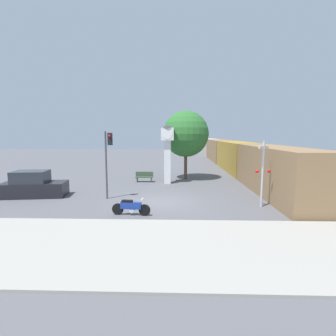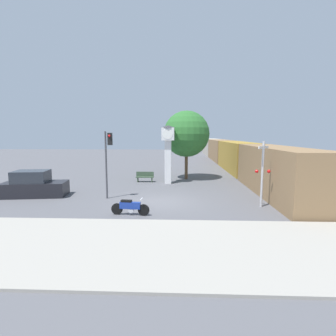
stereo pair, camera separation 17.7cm
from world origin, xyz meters
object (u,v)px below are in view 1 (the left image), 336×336
object	(u,v)px
freight_train	(226,153)
bench	(144,177)
street_tree	(186,134)
motorcycle	(131,207)
parked_car	(33,186)
clock_tower	(168,145)
traffic_light	(108,153)
railroad_crossing_signal	(263,171)

from	to	relation	value
freight_train	bench	bearing A→B (deg)	-125.01
freight_train	street_tree	distance (m)	14.28
motorcycle	freight_train	bearing A→B (deg)	74.04
motorcycle	parked_car	distance (m)	8.47
clock_tower	traffic_light	world-z (taller)	clock_tower
street_tree	parked_car	xyz separation A→B (m)	(-10.75, -7.71, -3.57)
freight_train	railroad_crossing_signal	xyz separation A→B (m)	(-2.09, -22.34, 0.42)
street_tree	parked_car	distance (m)	13.70
street_tree	parked_car	size ratio (longest dim) A/B	1.48
traffic_light	motorcycle	bearing A→B (deg)	-59.79
motorcycle	street_tree	xyz separation A→B (m)	(3.29, 11.71, 3.88)
clock_tower	railroad_crossing_signal	bearing A→B (deg)	-51.54
freight_train	railroad_crossing_signal	bearing A→B (deg)	-95.34
motorcycle	street_tree	bearing A→B (deg)	79.85
traffic_light	street_tree	bearing A→B (deg)	56.38
traffic_light	railroad_crossing_signal	xyz separation A→B (m)	(9.57, -1.68, -0.95)
street_tree	bench	world-z (taller)	street_tree
freight_train	bench	world-z (taller)	freight_train
bench	traffic_light	bearing A→B (deg)	-104.25
railroad_crossing_signal	parked_car	bearing A→B (deg)	172.09
motorcycle	bench	xyz separation A→B (m)	(-0.50, 9.90, 0.05)
freight_train	parked_car	size ratio (longest dim) A/B	11.38
motorcycle	traffic_light	bearing A→B (deg)	125.76
traffic_light	railroad_crossing_signal	distance (m)	9.76
traffic_light	bench	bearing A→B (deg)	75.75
clock_tower	traffic_light	distance (m)	6.80
motorcycle	freight_train	world-z (taller)	freight_train
freight_train	street_tree	bearing A→B (deg)	-116.54
bench	railroad_crossing_signal	bearing A→B (deg)	-45.01
traffic_light	bench	xyz separation A→B (m)	(1.60, 6.30, -2.58)
clock_tower	street_tree	size ratio (longest dim) A/B	0.78
railroad_crossing_signal	clock_tower	bearing A→B (deg)	128.46
clock_tower	parked_car	distance (m)	10.83
clock_tower	freight_train	bearing A→B (deg)	62.09
motorcycle	parked_car	bearing A→B (deg)	157.36
freight_train	railroad_crossing_signal	world-z (taller)	railroad_crossing_signal
street_tree	clock_tower	bearing A→B (deg)	-124.48
motorcycle	railroad_crossing_signal	world-z (taller)	railroad_crossing_signal
motorcycle	street_tree	size ratio (longest dim) A/B	0.32
parked_car	street_tree	bearing A→B (deg)	27.59
freight_train	motorcycle	bearing A→B (deg)	-111.51
motorcycle	bench	bearing A→B (deg)	98.43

